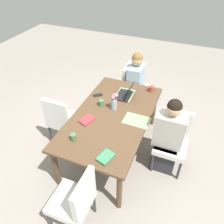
# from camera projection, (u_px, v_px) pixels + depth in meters

# --- Properties ---
(ground_plane) EXTENTS (10.00, 10.00, 0.00)m
(ground_plane) POSITION_uv_depth(u_px,v_px,m) (112.00, 149.00, 3.66)
(ground_plane) COLOR gray
(dining_table) EXTENTS (1.89, 1.05, 0.73)m
(dining_table) POSITION_uv_depth(u_px,v_px,m) (112.00, 119.00, 3.24)
(dining_table) COLOR brown
(dining_table) RESTS_ON ground_plane
(chair_far_left_near) EXTENTS (0.44, 0.44, 0.90)m
(chair_far_left_near) POSITION_uv_depth(u_px,v_px,m) (173.00, 138.00, 3.16)
(chair_far_left_near) COLOR silver
(chair_far_left_near) RESTS_ON ground_plane
(person_far_left_near) EXTENTS (0.36, 0.40, 1.19)m
(person_far_left_near) POSITION_uv_depth(u_px,v_px,m) (168.00, 139.00, 3.11)
(person_far_left_near) COLOR #2D2D33
(person_far_left_near) RESTS_ON ground_plane
(chair_head_left_left_mid) EXTENTS (0.44, 0.44, 0.90)m
(chair_head_left_left_mid) POSITION_uv_depth(u_px,v_px,m) (133.00, 86.00, 4.25)
(chair_head_left_left_mid) COLOR silver
(chair_head_left_left_mid) RESTS_ON ground_plane
(person_head_left_left_mid) EXTENTS (0.40, 0.36, 1.19)m
(person_head_left_left_mid) POSITION_uv_depth(u_px,v_px,m) (135.00, 87.00, 4.17)
(person_head_left_left_mid) COLOR #2D2D33
(person_head_left_left_mid) RESTS_ON ground_plane
(chair_head_right_left_far) EXTENTS (0.44, 0.44, 0.90)m
(chair_head_right_left_far) POSITION_uv_depth(u_px,v_px,m) (76.00, 200.00, 2.43)
(chair_head_right_left_far) COLOR silver
(chair_head_right_left_far) RESTS_ON ground_plane
(chair_near_right_near) EXTENTS (0.44, 0.44, 0.90)m
(chair_near_right_near) POSITION_uv_depth(u_px,v_px,m) (62.00, 118.00, 3.50)
(chair_near_right_near) COLOR silver
(chair_near_right_near) RESTS_ON ground_plane
(flower_vase) EXTENTS (0.11, 0.11, 0.28)m
(flower_vase) POSITION_uv_depth(u_px,v_px,m) (114.00, 102.00, 3.22)
(flower_vase) COLOR #8EA8B7
(flower_vase) RESTS_ON dining_table
(placemat_far_left_near) EXTENTS (0.27, 0.37, 0.00)m
(placemat_far_left_near) POSITION_uv_depth(u_px,v_px,m) (137.00, 120.00, 3.10)
(placemat_far_left_near) COLOR #7FAD70
(placemat_far_left_near) RESTS_ON dining_table
(placemat_head_left_left_mid) EXTENTS (0.37, 0.27, 0.00)m
(placemat_head_left_left_mid) POSITION_uv_depth(u_px,v_px,m) (125.00, 95.00, 3.59)
(placemat_head_left_left_mid) COLOR #7FAD70
(placemat_head_left_left_mid) RESTS_ON dining_table
(laptop_head_left_left_mid) EXTENTS (0.32, 0.22, 0.21)m
(laptop_head_left_left_mid) POSITION_uv_depth(u_px,v_px,m) (126.00, 94.00, 3.53)
(laptop_head_left_left_mid) COLOR black
(laptop_head_left_left_mid) RESTS_ON dining_table
(coffee_mug_near_left) EXTENTS (0.08, 0.08, 0.10)m
(coffee_mug_near_left) POSITION_uv_depth(u_px,v_px,m) (151.00, 89.00, 3.64)
(coffee_mug_near_left) COLOR #AD3D38
(coffee_mug_near_left) RESTS_ON dining_table
(coffee_mug_near_right) EXTENTS (0.08, 0.08, 0.09)m
(coffee_mug_near_right) POSITION_uv_depth(u_px,v_px,m) (101.00, 103.00, 3.34)
(coffee_mug_near_right) COLOR #47704C
(coffee_mug_near_right) RESTS_ON dining_table
(coffee_mug_centre_left) EXTENTS (0.08, 0.08, 0.09)m
(coffee_mug_centre_left) POSITION_uv_depth(u_px,v_px,m) (73.00, 137.00, 2.78)
(coffee_mug_centre_left) COLOR #47704C
(coffee_mug_centre_left) RESTS_ON dining_table
(book_red_cover) EXTENTS (0.24, 0.20, 0.03)m
(book_red_cover) POSITION_uv_depth(u_px,v_px,m) (87.00, 120.00, 3.09)
(book_red_cover) COLOR #B73338
(book_red_cover) RESTS_ON dining_table
(book_blue_cover) EXTENTS (0.23, 0.19, 0.04)m
(book_blue_cover) POSITION_uv_depth(u_px,v_px,m) (106.00, 157.00, 2.57)
(book_blue_cover) COLOR #3D7F56
(book_blue_cover) RESTS_ON dining_table
(phone_black) EXTENTS (0.15, 0.16, 0.01)m
(phone_black) POSITION_uv_depth(u_px,v_px,m) (98.00, 95.00, 3.58)
(phone_black) COLOR black
(phone_black) RESTS_ON dining_table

